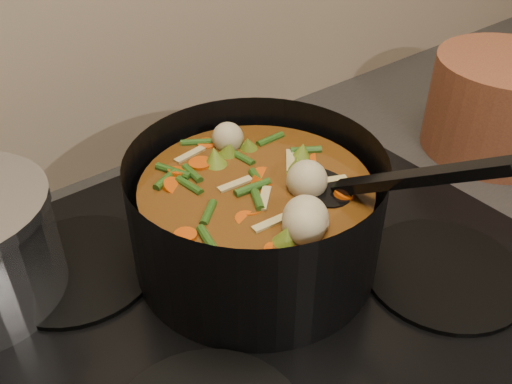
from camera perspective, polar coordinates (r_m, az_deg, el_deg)
stovetop at (r=0.66m, az=0.38°, el=-8.50°), size 0.62×0.54×0.03m
stockpot at (r=0.62m, az=0.06°, el=-2.30°), size 0.29×0.36×0.20m
terracotta_crock at (r=0.93m, az=23.15°, el=7.98°), size 0.25×0.25×0.15m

